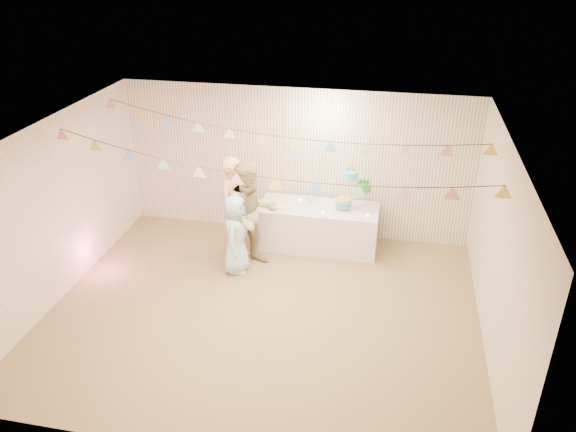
% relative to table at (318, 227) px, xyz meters
% --- Properties ---
extents(floor, '(6.00, 6.00, 0.00)m').
position_rel_table_xyz_m(floor, '(-0.48, -2.02, -0.37)').
color(floor, olive).
rests_on(floor, ground).
extents(ceiling, '(6.00, 6.00, 0.00)m').
position_rel_table_xyz_m(ceiling, '(-0.48, -2.02, 2.23)').
color(ceiling, silver).
rests_on(ceiling, ground).
extents(back_wall, '(6.00, 6.00, 0.00)m').
position_rel_table_xyz_m(back_wall, '(-0.48, 0.48, 0.93)').
color(back_wall, white).
rests_on(back_wall, ground).
extents(front_wall, '(6.00, 6.00, 0.00)m').
position_rel_table_xyz_m(front_wall, '(-0.48, -4.52, 0.93)').
color(front_wall, white).
rests_on(front_wall, ground).
extents(left_wall, '(5.00, 5.00, 0.00)m').
position_rel_table_xyz_m(left_wall, '(-3.48, -2.02, 0.93)').
color(left_wall, white).
rests_on(left_wall, ground).
extents(right_wall, '(5.00, 5.00, 0.00)m').
position_rel_table_xyz_m(right_wall, '(2.52, -2.02, 0.93)').
color(right_wall, white).
rests_on(right_wall, ground).
extents(table, '(1.99, 0.80, 0.75)m').
position_rel_table_xyz_m(table, '(0.00, 0.00, 0.00)').
color(table, white).
rests_on(table, floor).
extents(cake_stand, '(0.62, 0.36, 0.69)m').
position_rel_table_xyz_m(cake_stand, '(0.55, 0.05, 0.72)').
color(cake_stand, silver).
rests_on(cake_stand, table).
extents(cake_bottom, '(0.31, 0.31, 0.15)m').
position_rel_table_xyz_m(cake_bottom, '(0.40, -0.01, 0.46)').
color(cake_bottom, '#28AABF').
rests_on(cake_bottom, cake_stand).
extents(cake_middle, '(0.27, 0.27, 0.22)m').
position_rel_table_xyz_m(cake_middle, '(0.73, 0.14, 0.73)').
color(cake_middle, green).
rests_on(cake_middle, cake_stand).
extents(cake_top_tier, '(0.25, 0.25, 0.19)m').
position_rel_table_xyz_m(cake_top_tier, '(0.49, 0.02, 1.00)').
color(cake_top_tier, '#51D1FF').
rests_on(cake_top_tier, cake_stand).
extents(platter, '(0.37, 0.37, 0.02)m').
position_rel_table_xyz_m(platter, '(-0.57, -0.05, 0.39)').
color(platter, white).
rests_on(platter, table).
extents(posy, '(0.14, 0.14, 0.16)m').
position_rel_table_xyz_m(posy, '(-0.17, 0.05, 0.46)').
color(posy, white).
rests_on(posy, table).
extents(person_adult_a, '(0.66, 0.76, 1.76)m').
position_rel_table_xyz_m(person_adult_a, '(-1.24, -0.63, 0.51)').
color(person_adult_a, '#F8A982').
rests_on(person_adult_a, floor).
extents(person_adult_b, '(1.10, 1.05, 1.78)m').
position_rel_table_xyz_m(person_adult_b, '(-0.94, -0.80, 0.52)').
color(person_adult_b, tan).
rests_on(person_adult_b, floor).
extents(person_child, '(0.41, 0.64, 1.30)m').
position_rel_table_xyz_m(person_child, '(-1.14, -1.03, 0.28)').
color(person_child, '#ABDAF2').
rests_on(person_child, floor).
extents(bunting_back, '(5.60, 1.10, 0.40)m').
position_rel_table_xyz_m(bunting_back, '(-0.48, -0.92, 1.98)').
color(bunting_back, pink).
rests_on(bunting_back, ceiling).
extents(bunting_front, '(5.60, 0.90, 0.36)m').
position_rel_table_xyz_m(bunting_front, '(-0.48, -2.22, 1.95)').
color(bunting_front, '#72A5E5').
rests_on(bunting_front, ceiling).
extents(tealight_0, '(0.04, 0.04, 0.03)m').
position_rel_table_xyz_m(tealight_0, '(-0.80, -0.15, 0.39)').
color(tealight_0, '#FFD88C').
rests_on(tealight_0, table).
extents(tealight_1, '(0.04, 0.04, 0.03)m').
position_rel_table_xyz_m(tealight_1, '(-0.35, 0.18, 0.39)').
color(tealight_1, '#FFD88C').
rests_on(tealight_1, table).
extents(tealight_2, '(0.04, 0.04, 0.03)m').
position_rel_table_xyz_m(tealight_2, '(0.10, -0.22, 0.39)').
color(tealight_2, '#FFD88C').
rests_on(tealight_2, table).
extents(tealight_3, '(0.04, 0.04, 0.03)m').
position_rel_table_xyz_m(tealight_3, '(0.35, 0.22, 0.39)').
color(tealight_3, '#FFD88C').
rests_on(tealight_3, table).
extents(tealight_4, '(0.04, 0.04, 0.03)m').
position_rel_table_xyz_m(tealight_4, '(0.82, -0.18, 0.39)').
color(tealight_4, '#FFD88C').
rests_on(tealight_4, table).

